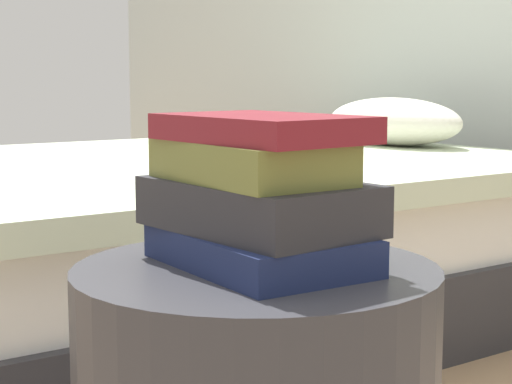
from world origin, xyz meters
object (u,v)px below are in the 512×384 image
at_px(book_olive, 250,161).
at_px(book_charcoal, 258,206).
at_px(bed, 194,236).
at_px(book_maroon, 262,128).
at_px(book_navy, 261,249).

bearing_deg(book_olive, book_charcoal, 81.41).
xyz_separation_m(bed, book_olive, (1.18, -0.75, 0.36)).
distance_m(book_charcoal, book_maroon, 0.10).
distance_m(bed, book_charcoal, 1.42).
relative_size(book_navy, book_maroon, 1.08).
height_order(book_charcoal, book_maroon, book_maroon).
relative_size(book_charcoal, book_maroon, 1.11).
xyz_separation_m(book_navy, book_charcoal, (-0.01, 0.01, 0.05)).
relative_size(book_olive, book_maroon, 0.97).
relative_size(bed, book_maroon, 8.16).
bearing_deg(book_maroon, book_olive, -135.13).
bearing_deg(book_olive, book_navy, 23.56).
xyz_separation_m(book_navy, book_olive, (-0.01, -0.00, 0.11)).
bearing_deg(book_maroon, book_navy, -50.23).
distance_m(book_charcoal, book_olive, 0.06).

